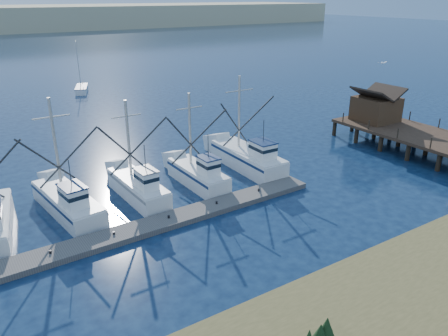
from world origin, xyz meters
The scene contains 6 objects.
ground centered at (0.00, 0.00, 0.00)m, with size 500.00×500.00×0.00m, color #0B1832.
floating_dock centered at (-9.30, 6.43, 0.20)m, with size 30.38×2.03×0.41m, color #5A5550.
timber_pier centered at (21.50, 8.46, 2.57)m, with size 7.00×20.00×8.00m.
trawler_fleet centered at (-8.98, 11.52, 0.97)m, with size 29.38×8.84×8.32m.
sailboat_near centered at (1.02, 54.10, 0.50)m, with size 3.46×5.88×8.10m.
flying_gull centered at (14.83, 6.78, 9.40)m, with size 1.12×0.21×0.21m.
Camera 1 is at (-17.60, -18.36, 14.96)m, focal length 35.00 mm.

